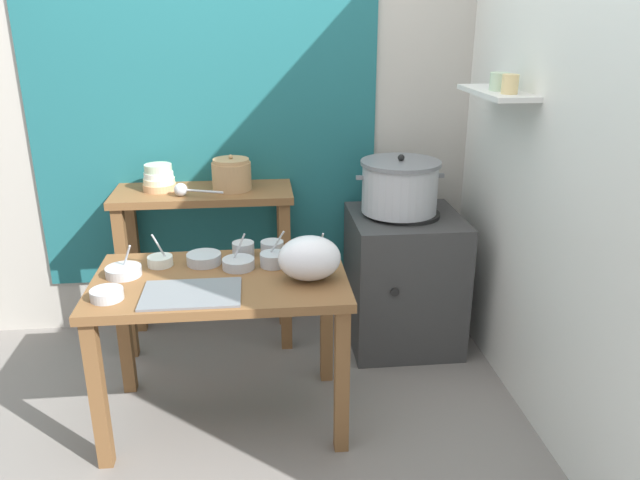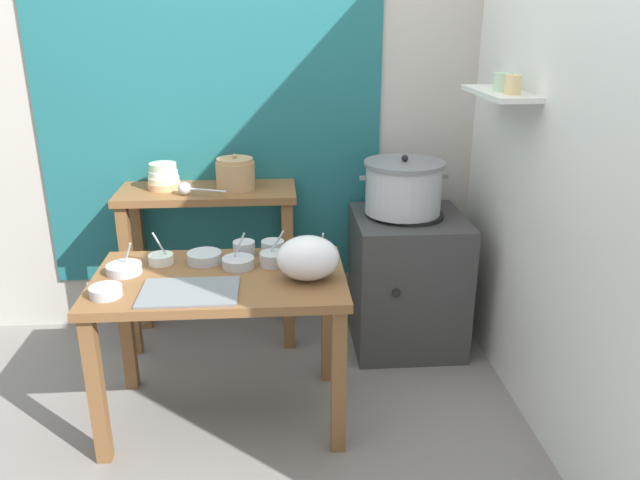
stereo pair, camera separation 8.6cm
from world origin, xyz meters
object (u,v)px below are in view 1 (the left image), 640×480
(stove_block, at_px, (403,279))
(prep_bowl_2, at_px, (318,252))
(prep_bowl_6, at_px, (272,248))
(serving_tray, at_px, (192,294))
(plastic_bag, at_px, (309,258))
(prep_bowl_0, at_px, (238,263))
(prep_bowl_3, at_px, (107,294))
(prep_bowl_4, at_px, (123,271))
(clay_pot, at_px, (232,175))
(prep_table, at_px, (222,300))
(ladle, at_px, (183,190))
(prep_bowl_7, at_px, (243,249))
(prep_bowl_5, at_px, (204,258))
(bowl_stack_enamel, at_px, (159,178))
(steamer_pot, at_px, (400,186))
(back_shelf_table, at_px, (206,229))
(prep_bowl_1, at_px, (160,260))
(prep_bowl_8, at_px, (273,259))

(stove_block, height_order, prep_bowl_2, prep_bowl_2)
(prep_bowl_6, bearing_deg, prep_bowl_2, -12.80)
(serving_tray, height_order, plastic_bag, plastic_bag)
(serving_tray, relative_size, prep_bowl_0, 2.53)
(prep_bowl_3, height_order, prep_bowl_4, prep_bowl_4)
(clay_pot, relative_size, serving_tray, 0.53)
(prep_table, height_order, ladle, ladle)
(prep_bowl_4, bearing_deg, prep_table, -8.08)
(prep_bowl_7, bearing_deg, plastic_bag, -46.24)
(stove_block, relative_size, prep_bowl_5, 4.95)
(prep_bowl_5, relative_size, prep_bowl_7, 1.52)
(prep_bowl_4, bearing_deg, prep_bowl_0, 3.86)
(prep_bowl_7, bearing_deg, bowl_stack_enamel, 128.33)
(stove_block, xyz_separation_m, steamer_pot, (-0.04, 0.02, 0.54))
(clay_pot, xyz_separation_m, prep_bowl_2, (0.41, -0.59, -0.24))
(prep_bowl_5, height_order, prep_bowl_7, prep_bowl_7)
(steamer_pot, xyz_separation_m, plastic_bag, (-0.55, -0.73, -0.11))
(plastic_bag, xyz_separation_m, prep_bowl_2, (0.06, 0.25, -0.07))
(back_shelf_table, xyz_separation_m, prep_bowl_5, (0.04, -0.61, 0.07))
(clay_pot, distance_m, serving_tray, 0.99)
(prep_bowl_3, xyz_separation_m, prep_bowl_5, (0.36, 0.34, 0.00))
(clay_pot, height_order, prep_bowl_5, clay_pot)
(back_shelf_table, xyz_separation_m, prep_bowl_4, (-0.30, -0.72, 0.06))
(serving_tray, height_order, prep_bowl_5, prep_bowl_5)
(prep_bowl_1, xyz_separation_m, prep_bowl_2, (0.72, 0.03, -0.00))
(prep_table, xyz_separation_m, prep_bowl_5, (-0.08, 0.16, 0.14))
(back_shelf_table, height_order, prep_bowl_0, back_shelf_table)
(steamer_pot, relative_size, prep_bowl_2, 3.65)
(prep_bowl_5, bearing_deg, stove_block, 24.53)
(steamer_pot, height_order, plastic_bag, steamer_pot)
(prep_bowl_4, bearing_deg, prep_bowl_3, -95.04)
(serving_tray, distance_m, prep_bowl_6, 0.53)
(prep_bowl_2, distance_m, prep_bowl_7, 0.35)
(prep_table, height_order, serving_tray, serving_tray)
(back_shelf_table, relative_size, prep_bowl_2, 7.32)
(clay_pot, bearing_deg, prep_bowl_4, -122.58)
(ladle, relative_size, prep_bowl_5, 1.65)
(prep_bowl_8, bearing_deg, prep_bowl_2, 21.44)
(prep_bowl_1, distance_m, prep_bowl_4, 0.18)
(prep_bowl_0, bearing_deg, steamer_pot, 33.68)
(prep_bowl_6, distance_m, prep_bowl_7, 0.14)
(ladle, xyz_separation_m, prep_bowl_3, (-0.23, -0.85, -0.19))
(back_shelf_table, height_order, prep_bowl_4, back_shelf_table)
(prep_bowl_6, xyz_separation_m, prep_bowl_7, (-0.14, 0.00, 0.00))
(clay_pot, bearing_deg, prep_bowl_1, -117.13)
(prep_bowl_4, distance_m, prep_bowl_5, 0.36)
(prep_bowl_4, bearing_deg, prep_bowl_2, 8.48)
(stove_block, xyz_separation_m, prep_bowl_6, (-0.75, -0.41, 0.37))
(serving_tray, bearing_deg, plastic_bag, 12.52)
(prep_bowl_4, relative_size, prep_bowl_8, 0.93)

